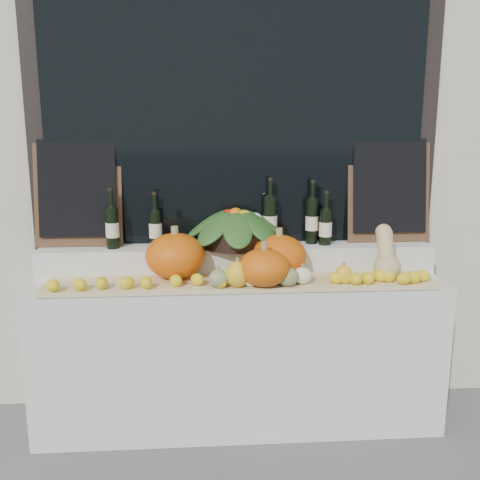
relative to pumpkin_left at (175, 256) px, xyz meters
name	(u,v)px	position (x,y,z in m)	size (l,w,h in m)	color
storefront_facade	(231,44)	(0.35, 0.77, 1.22)	(7.00, 0.94, 4.50)	beige
display_sill	(239,351)	(0.35, 0.05, -0.59)	(2.30, 0.55, 0.88)	silver
rear_tier	(237,258)	(0.35, 0.20, -0.07)	(2.30, 0.25, 0.16)	silver
straw_bedding	(241,283)	(0.35, -0.08, -0.14)	(2.10, 0.32, 0.03)	tan
pumpkin_left	(175,256)	(0.00, 0.00, 0.00)	(0.33, 0.33, 0.25)	#DE5D0B
pumpkin_right	(279,256)	(0.57, -0.01, -0.01)	(0.31, 0.31, 0.23)	#DE5D0B
pumpkin_center	(264,268)	(0.47, -0.18, -0.03)	(0.27, 0.27, 0.20)	#DE5D0B
butternut_squash	(386,256)	(1.16, -0.08, 0.00)	(0.15, 0.21, 0.29)	tan
decorative_gourds	(268,276)	(0.49, -0.19, -0.07)	(0.77, 0.15, 0.16)	#355D1C
lemon_heap	(242,281)	(0.35, -0.19, -0.09)	(2.20, 0.16, 0.06)	yellow
produce_bowl	(236,227)	(0.34, 0.18, 0.12)	(0.63, 0.63, 0.24)	black
wine_bottle_far_left	(112,227)	(-0.36, 0.17, 0.13)	(0.08, 0.08, 0.35)	black
wine_bottle_near_left	(155,228)	(-0.12, 0.22, 0.12)	(0.08, 0.08, 0.32)	black
wine_bottle_tall	(270,220)	(0.55, 0.22, 0.15)	(0.08, 0.08, 0.39)	black
wine_bottle_near_right	(312,220)	(0.80, 0.22, 0.15)	(0.08, 0.08, 0.38)	black
wine_bottle_far_right	(325,227)	(0.88, 0.18, 0.12)	(0.08, 0.08, 0.32)	black
chalkboard_left	(78,191)	(-0.57, 0.26, 0.33)	(0.50, 0.12, 0.62)	#4C331E
chalkboard_right	(389,188)	(1.27, 0.26, 0.33)	(0.50, 0.12, 0.62)	#4C331E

